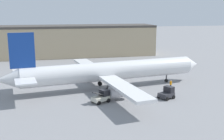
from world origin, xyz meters
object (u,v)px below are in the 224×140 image
(ground_crew_worker, at_px, (171,84))
(baggage_tug, at_px, (167,93))
(belt_loader_truck, at_px, (102,97))
(airplane, at_px, (107,72))

(ground_crew_worker, distance_m, baggage_tug, 6.22)
(ground_crew_worker, height_order, belt_loader_truck, belt_loader_truck)
(ground_crew_worker, height_order, baggage_tug, baggage_tug)
(airplane, xyz_separation_m, ground_crew_worker, (12.10, -3.24, -2.45))
(ground_crew_worker, relative_size, baggage_tug, 0.59)
(baggage_tug, bearing_deg, ground_crew_worker, 32.98)
(ground_crew_worker, bearing_deg, baggage_tug, 95.22)
(airplane, bearing_deg, baggage_tug, -52.45)
(belt_loader_truck, bearing_deg, airplane, 42.99)
(baggage_tug, relative_size, belt_loader_truck, 0.93)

